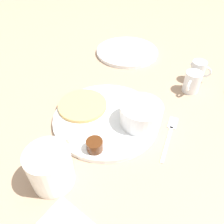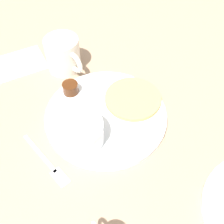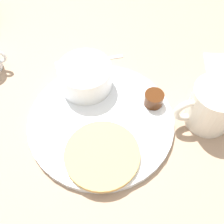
% 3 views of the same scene
% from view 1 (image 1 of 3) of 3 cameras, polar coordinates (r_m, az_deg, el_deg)
% --- Properties ---
extents(ground_plane, '(4.00, 4.00, 0.00)m').
position_cam_1_polar(ground_plane, '(0.54, -1.50, -2.00)').
color(ground_plane, '#9E7F66').
extents(plate, '(0.26, 0.26, 0.01)m').
position_cam_1_polar(plate, '(0.54, -1.51, -1.55)').
color(plate, white).
rests_on(plate, ground_plane).
extents(pancake_stack, '(0.12, 0.12, 0.01)m').
position_cam_1_polar(pancake_stack, '(0.56, -7.68, 1.80)').
color(pancake_stack, tan).
rests_on(pancake_stack, plate).
extents(bowl, '(0.10, 0.10, 0.05)m').
position_cam_1_polar(bowl, '(0.51, 7.58, -0.31)').
color(bowl, white).
rests_on(bowl, plate).
extents(syrup_cup, '(0.04, 0.04, 0.02)m').
position_cam_1_polar(syrup_cup, '(0.46, -4.55, -8.66)').
color(syrup_cup, '#47230F').
rests_on(syrup_cup, plate).
extents(butter_ramekin, '(0.05, 0.05, 0.05)m').
position_cam_1_polar(butter_ramekin, '(0.50, 8.60, -2.38)').
color(butter_ramekin, white).
rests_on(butter_ramekin, plate).
extents(coffee_mug, '(0.08, 0.11, 0.08)m').
position_cam_1_polar(coffee_mug, '(0.42, -15.57, -13.59)').
color(coffee_mug, silver).
rests_on(coffee_mug, ground_plane).
extents(creamer_pitcher_near, '(0.04, 0.07, 0.06)m').
position_cam_1_polar(creamer_pitcher_near, '(0.65, 20.19, 7.40)').
color(creamer_pitcher_near, white).
rests_on(creamer_pitcher_near, ground_plane).
extents(creamer_pitcher_far, '(0.06, 0.04, 0.07)m').
position_cam_1_polar(creamer_pitcher_far, '(0.70, 21.47, 9.89)').
color(creamer_pitcher_far, white).
rests_on(creamer_pitcher_far, ground_plane).
extents(fork, '(0.07, 0.14, 0.00)m').
position_cam_1_polar(fork, '(0.53, 14.93, -5.17)').
color(fork, silver).
rests_on(fork, ground_plane).
extents(far_plate, '(0.22, 0.22, 0.01)m').
position_cam_1_polar(far_plate, '(0.81, 3.96, 15.46)').
color(far_plate, white).
rests_on(far_plate, ground_plane).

